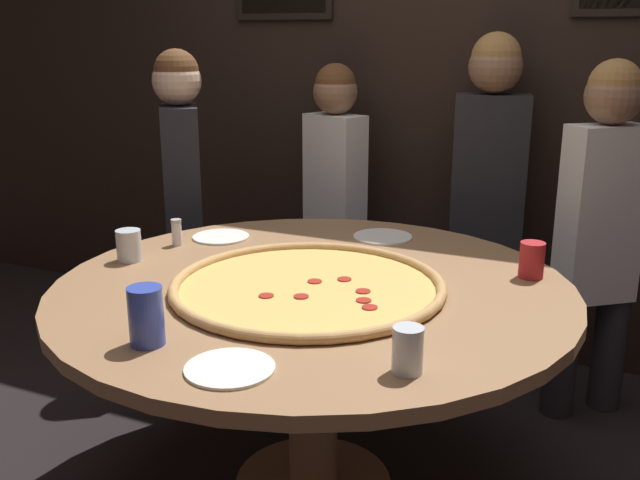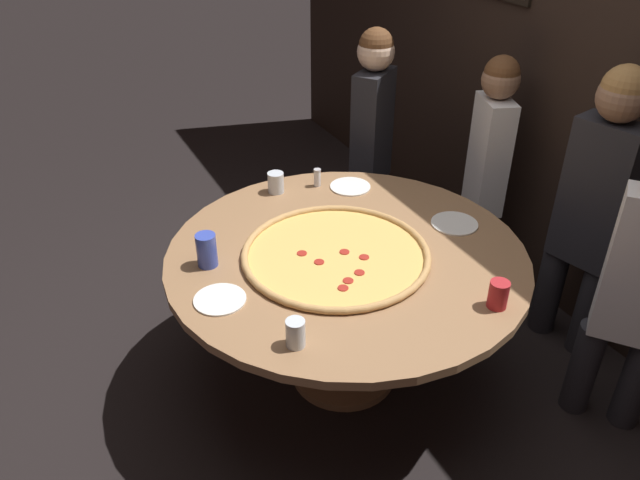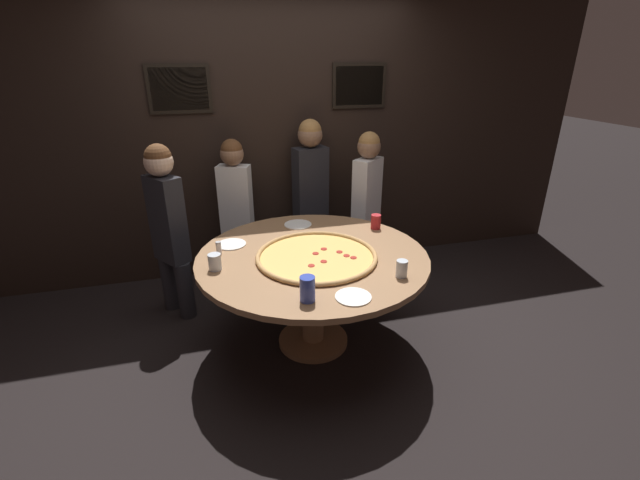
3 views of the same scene
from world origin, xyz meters
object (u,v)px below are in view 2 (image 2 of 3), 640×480
object	(u,v)px
drink_cup_near_left	(276,183)
drink_cup_far_left	(207,250)
drink_cup_centre_back	(498,294)
diner_far_right	(372,132)
giant_pizza	(336,254)
diner_side_left	(595,200)
white_plate_left_side	(454,223)
dining_table	(346,275)
condiment_shaker	(317,177)
white_plate_near_front	(220,299)
diner_centre_back	(488,160)
drink_cup_beside_pizza	(295,333)
white_plate_far_back	(350,187)

from	to	relation	value
drink_cup_near_left	drink_cup_far_left	size ratio (longest dim) A/B	0.72
drink_cup_centre_back	diner_far_right	distance (m)	1.63
giant_pizza	diner_side_left	world-z (taller)	diner_side_left
white_plate_left_side	drink_cup_far_left	bearing A→B (deg)	-99.75
dining_table	condiment_shaker	distance (m)	0.67
drink_cup_near_left	white_plate_near_front	size ratio (longest dim) A/B	0.51
giant_pizza	diner_centre_back	bearing A→B (deg)	110.06
drink_cup_near_left	white_plate_near_front	distance (m)	0.93
dining_table	condiment_shaker	xyz separation A→B (m)	(-0.63, 0.16, 0.18)
drink_cup_far_left	condiment_shaker	bearing A→B (deg)	121.07
drink_cup_near_left	drink_cup_centre_back	distance (m)	1.32
diner_far_right	diner_side_left	bearing A→B (deg)	-105.39
diner_side_left	white_plate_near_front	bearing A→B (deg)	70.38
dining_table	white_plate_near_front	world-z (taller)	white_plate_near_front
white_plate_near_front	diner_far_right	size ratio (longest dim) A/B	0.15
drink_cup_beside_pizza	condiment_shaker	distance (m)	1.25
drink_cup_far_left	dining_table	bearing A→B (deg)	73.15
drink_cup_far_left	diner_far_right	world-z (taller)	diner_far_right
white_plate_near_front	diner_centre_back	world-z (taller)	diner_centre_back
dining_table	diner_far_right	size ratio (longest dim) A/B	1.13
drink_cup_far_left	white_plate_near_front	bearing A→B (deg)	-7.98
giant_pizza	dining_table	bearing A→B (deg)	101.82
drink_cup_centre_back	drink_cup_near_left	bearing A→B (deg)	-162.74
dining_table	white_plate_left_side	bearing A→B (deg)	87.79
white_plate_left_side	white_plate_far_back	size ratio (longest dim) A/B	1.04
white_plate_far_back	dining_table	bearing A→B (deg)	-30.41
drink_cup_near_left	diner_side_left	xyz separation A→B (m)	(0.94, 1.24, 0.05)
drink_cup_beside_pizza	drink_cup_near_left	bearing A→B (deg)	160.22
drink_cup_near_left	condiment_shaker	xyz separation A→B (m)	(0.04, 0.22, -0.00)
drink_cup_beside_pizza	white_plate_far_back	world-z (taller)	drink_cup_beside_pizza
white_plate_far_back	condiment_shaker	bearing A→B (deg)	-122.20
drink_cup_near_left	diner_centre_back	xyz separation A→B (m)	(0.24, 1.20, -0.02)
giant_pizza	drink_cup_centre_back	distance (m)	0.71
drink_cup_centre_back	white_plate_far_back	xyz separation A→B (m)	(-1.14, -0.02, -0.05)
condiment_shaker	diner_centre_back	bearing A→B (deg)	78.37
drink_cup_centre_back	diner_centre_back	world-z (taller)	diner_centre_back
diner_centre_back	white_plate_far_back	bearing A→B (deg)	103.09
white_plate_near_front	diner_centre_back	size ratio (longest dim) A/B	0.15
white_plate_left_side	condiment_shaker	world-z (taller)	condiment_shaker
diner_centre_back	diner_far_right	world-z (taller)	diner_far_right
diner_side_left	drink_cup_near_left	bearing A→B (deg)	39.41
giant_pizza	white_plate_left_side	size ratio (longest dim) A/B	3.74
giant_pizza	diner_far_right	xyz separation A→B (m)	(-1.00, 0.77, 0.05)
drink_cup_beside_pizza	diner_centre_back	world-z (taller)	diner_centre_back
white_plate_near_front	white_plate_left_side	bearing A→B (deg)	92.94
condiment_shaker	giant_pizza	bearing A→B (deg)	-19.49
dining_table	diner_side_left	distance (m)	1.24
white_plate_far_back	drink_cup_near_left	bearing A→B (deg)	-109.18
diner_side_left	condiment_shaker	bearing A→B (deg)	34.96
giant_pizza	drink_cup_far_left	size ratio (longest dim) A/B	5.57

